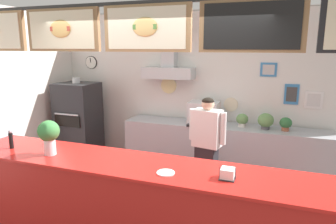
# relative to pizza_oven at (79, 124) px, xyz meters

# --- Properties ---
(back_wall_assembly) EXTENTS (5.55, 2.50, 2.84)m
(back_wall_assembly) POSITION_rel_pizza_oven_xyz_m (2.16, 0.49, 0.73)
(back_wall_assembly) COLOR #9E9E99
(back_wall_assembly) RESTS_ON ground_plane
(service_counter) EXTENTS (4.22, 0.74, 1.02)m
(service_counter) POSITION_rel_pizza_oven_xyz_m (2.19, -1.99, -0.27)
(service_counter) COLOR red
(service_counter) RESTS_ON ground_plane
(back_prep_counter) EXTENTS (3.41, 0.57, 0.92)m
(back_prep_counter) POSITION_rel_pizza_oven_xyz_m (2.70, 0.27, -0.33)
(back_prep_counter) COLOR #A3A5AD
(back_prep_counter) RESTS_ON ground_plane
(pizza_oven) EXTENTS (0.71, 0.68, 1.66)m
(pizza_oven) POSITION_rel_pizza_oven_xyz_m (0.00, 0.00, 0.00)
(pizza_oven) COLOR #232326
(pizza_oven) RESTS_ON ground_plane
(shop_worker) EXTENTS (0.52, 0.28, 1.56)m
(shop_worker) POSITION_rel_pizza_oven_xyz_m (2.67, -0.84, 0.06)
(shop_worker) COLOR #232328
(shop_worker) RESTS_ON ground_plane
(espresso_machine) EXTENTS (0.49, 0.48, 0.38)m
(espresso_machine) POSITION_rel_pizza_oven_xyz_m (2.36, 0.24, 0.33)
(espresso_machine) COLOR silver
(espresso_machine) RESTS_ON back_prep_counter
(potted_thyme) EXTENTS (0.19, 0.19, 0.21)m
(potted_thyme) POSITION_rel_pizza_oven_xyz_m (3.67, 0.26, 0.26)
(potted_thyme) COLOR #9E563D
(potted_thyme) RESTS_ON back_prep_counter
(potted_sage) EXTENTS (0.25, 0.25, 0.26)m
(potted_sage) POSITION_rel_pizza_oven_xyz_m (3.37, 0.25, 0.28)
(potted_sage) COLOR #4C4C51
(potted_sage) RESTS_ON back_prep_counter
(potted_oregano) EXTENTS (0.20, 0.20, 0.22)m
(potted_oregano) POSITION_rel_pizza_oven_xyz_m (3.00, 0.27, 0.26)
(potted_oregano) COLOR beige
(potted_oregano) RESTS_ON back_prep_counter
(pepper_grinder) EXTENTS (0.05, 0.05, 0.23)m
(pepper_grinder) POSITION_rel_pizza_oven_xyz_m (0.55, -2.07, 0.35)
(pepper_grinder) COLOR black
(pepper_grinder) RESTS_ON service_counter
(condiment_plate) EXTENTS (0.18, 0.18, 0.01)m
(condiment_plate) POSITION_rel_pizza_oven_xyz_m (2.55, -2.13, 0.24)
(condiment_plate) COLOR white
(condiment_plate) RESTS_ON service_counter
(basil_vase) EXTENTS (0.24, 0.24, 0.40)m
(basil_vase) POSITION_rel_pizza_oven_xyz_m (1.14, -2.09, 0.47)
(basil_vase) COLOR silver
(basil_vase) RESTS_ON service_counter
(napkin_holder) EXTENTS (0.15, 0.14, 0.12)m
(napkin_holder) POSITION_rel_pizza_oven_xyz_m (3.14, -2.05, 0.28)
(napkin_holder) COLOR #262628
(napkin_holder) RESTS_ON service_counter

